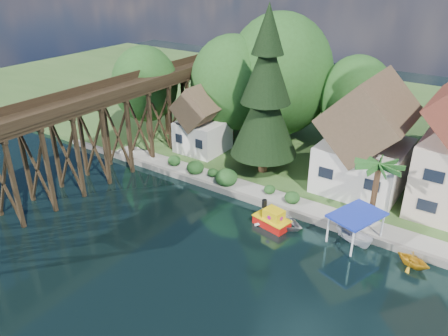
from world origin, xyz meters
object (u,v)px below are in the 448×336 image
Objects in this scene: shed at (202,123)px; conifer at (266,96)px; tugboat at (272,220)px; boat_white_a at (279,220)px; boat_canopy at (355,231)px; palm_tree at (379,168)px; house_left at (366,142)px; trestle_bridge at (107,125)px; boat_yellow at (414,259)px.

conifer reaches higher than shed.
tugboat is 0.74m from boat_white_a.
tugboat is at bearing -166.75° from boat_canopy.
house_left is at bearing 117.22° from palm_tree.
trestle_bridge is 26.30m from palm_tree.
shed is at bearing 147.56° from tugboat.
conifer is 3.02× the size of palm_tree.
conifer is 19.63m from boat_yellow.
shed is 1.77× the size of boat_white_a.
shed is 26.49m from boat_yellow.
palm_tree is at bearing 87.08° from boat_canopy.
boat_white_a is at bearing 3.06° from trestle_bridge.
shed is 2.35× the size of tugboat.
boat_white_a is at bearing 59.30° from tugboat.
house_left reaches higher than boat_white_a.
tugboat is 6.72m from boat_canopy.
conifer reaches higher than boat_canopy.
house_left is 12.48m from boat_yellow.
boat_yellow is (4.62, -0.34, -0.50)m from boat_canopy.
shed is (5.00, 9.33, -1.52)m from trestle_bridge.
palm_tree reaches higher than boat_white_a.
boat_yellow is at bearing -22.16° from conifer.
shed is at bearing 173.83° from conifer.
boat_canopy is (-0.18, -3.60, -4.16)m from palm_tree.
trestle_bridge is at bearing -167.80° from palm_tree.
boat_canopy is at bearing 4.40° from trestle_bridge.
trestle_bridge is 17.56× the size of boat_yellow.
boat_yellow is (25.14, -7.70, -3.16)m from shed.
conifer is (13.48, 8.41, 3.17)m from trestle_bridge.
conifer reaches higher than trestle_bridge.
shed is 0.47× the size of conifer.
tugboat is at bearing -111.02° from house_left.
conifer reaches higher than tugboat.
house_left reaches higher than shed.
trestle_bridge is 8.00× the size of palm_tree.
boat_yellow is at bearing -52.18° from house_left.
conifer is at bearing -165.75° from house_left.
boat_canopy is (20.53, -7.36, -2.66)m from shed.
tugboat is at bearing -142.57° from palm_tree.
trestle_bridge is at bearing 107.95° from boat_yellow.
palm_tree is (20.71, -3.77, 1.49)m from shed.
boat_yellow is (10.78, 0.59, 0.20)m from boat_white_a.
shed reaches higher than tugboat.
shed is 1.60× the size of boat_canopy.
tugboat is at bearing 153.20° from boat_white_a.
palm_tree reaches higher than boat_canopy.
boat_white_a is 1.76× the size of boat_yellow.
shed reaches higher than boat_yellow.
tugboat is 0.68× the size of boat_canopy.
conifer is at bearing 166.88° from palm_tree.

